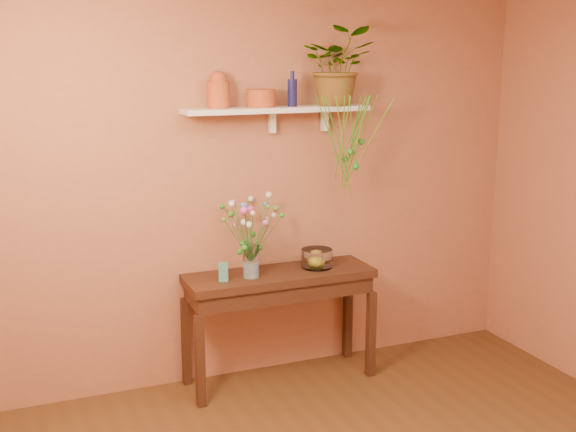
% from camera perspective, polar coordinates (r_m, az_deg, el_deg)
% --- Properties ---
extents(room, '(4.04, 4.04, 2.70)m').
position_cam_1_polar(room, '(3.36, 10.03, -3.62)').
color(room, '#4F3217').
rests_on(room, ground).
extents(sideboard, '(1.32, 0.43, 0.80)m').
position_cam_1_polar(sideboard, '(5.08, -0.67, -5.70)').
color(sideboard, '#3D2014').
rests_on(sideboard, ground).
extents(wall_shelf, '(1.30, 0.24, 0.19)m').
position_cam_1_polar(wall_shelf, '(4.95, -0.78, 8.35)').
color(wall_shelf, white).
rests_on(wall_shelf, room).
extents(terracotta_jug, '(0.18, 0.18, 0.24)m').
position_cam_1_polar(terracotta_jug, '(4.83, -5.50, 9.83)').
color(terracotta_jug, '#BF4B25').
rests_on(terracotta_jug, wall_shelf).
extents(terracotta_pot, '(0.24, 0.24, 0.12)m').
position_cam_1_polar(terracotta_pot, '(4.90, -2.15, 9.26)').
color(terracotta_pot, '#BF4B25').
rests_on(terracotta_pot, wall_shelf).
extents(blue_bottle, '(0.08, 0.08, 0.24)m').
position_cam_1_polar(blue_bottle, '(4.97, 0.34, 9.75)').
color(blue_bottle, '#131547').
rests_on(blue_bottle, wall_shelf).
extents(spider_plant, '(0.61, 0.58, 0.54)m').
position_cam_1_polar(spider_plant, '(5.09, 4.00, 11.70)').
color(spider_plant, '#24831E').
rests_on(spider_plant, wall_shelf).
extents(plant_fronds, '(0.51, 0.35, 0.70)m').
position_cam_1_polar(plant_fronds, '(4.99, 5.03, 5.64)').
color(plant_fronds, '#24831E').
rests_on(plant_fronds, wall_shelf).
extents(glass_vase, '(0.11, 0.11, 0.23)m').
position_cam_1_polar(glass_vase, '(4.91, -2.92, -3.75)').
color(glass_vase, white).
rests_on(glass_vase, sideboard).
extents(bouquet, '(0.44, 0.49, 0.45)m').
position_cam_1_polar(bouquet, '(4.85, -3.04, -0.36)').
color(bouquet, '#386B28').
rests_on(bouquet, glass_vase).
extents(glass_bowl, '(0.22, 0.22, 0.13)m').
position_cam_1_polar(glass_bowl, '(5.14, 2.29, -3.40)').
color(glass_bowl, white).
rests_on(glass_bowl, sideboard).
extents(lemon, '(0.08, 0.08, 0.08)m').
position_cam_1_polar(lemon, '(5.15, 2.23, -3.54)').
color(lemon, yellow).
rests_on(lemon, glass_bowl).
extents(carton, '(0.07, 0.07, 0.12)m').
position_cam_1_polar(carton, '(4.85, -5.11, -4.43)').
color(carton, teal).
rests_on(carton, sideboard).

